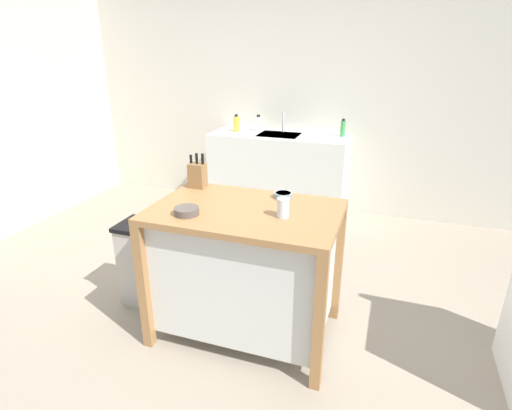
# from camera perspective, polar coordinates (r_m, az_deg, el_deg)

# --- Properties ---
(ground_plane) EXTENTS (6.25, 6.25, 0.00)m
(ground_plane) POSITION_cam_1_polar(r_m,az_deg,el_deg) (3.07, -4.42, -14.66)
(ground_plane) COLOR gray
(ground_plane) RESTS_ON ground
(wall_back) EXTENTS (5.25, 0.10, 2.60)m
(wall_back) POSITION_cam_1_polar(r_m,az_deg,el_deg) (4.71, 6.60, 15.14)
(wall_back) COLOR beige
(wall_back) RESTS_ON ground
(wall_left) EXTENTS (0.10, 2.90, 2.60)m
(wall_left) POSITION_cam_1_polar(r_m,az_deg,el_deg) (4.82, -31.10, 12.46)
(wall_left) COLOR beige
(wall_left) RESTS_ON ground
(kitchen_island) EXTENTS (1.14, 0.74, 0.89)m
(kitchen_island) POSITION_cam_1_polar(r_m,az_deg,el_deg) (2.62, -1.44, -8.51)
(kitchen_island) COLOR #9E7042
(kitchen_island) RESTS_ON ground
(knife_block) EXTENTS (0.11, 0.09, 0.24)m
(knife_block) POSITION_cam_1_polar(r_m,az_deg,el_deg) (2.82, -8.23, 4.22)
(knife_block) COLOR olive
(knife_block) RESTS_ON kitchen_island
(bowl_ceramic_small) EXTENTS (0.12, 0.12, 0.03)m
(bowl_ceramic_small) POSITION_cam_1_polar(r_m,az_deg,el_deg) (2.62, 3.87, 1.42)
(bowl_ceramic_small) COLOR gray
(bowl_ceramic_small) RESTS_ON kitchen_island
(bowl_stoneware_deep) EXTENTS (0.15, 0.15, 0.04)m
(bowl_stoneware_deep) POSITION_cam_1_polar(r_m,az_deg,el_deg) (2.39, -9.75, -0.80)
(bowl_stoneware_deep) COLOR #564C47
(bowl_stoneware_deep) RESTS_ON kitchen_island
(drinking_cup) EXTENTS (0.07, 0.07, 0.11)m
(drinking_cup) POSITION_cam_1_polar(r_m,az_deg,el_deg) (2.31, 3.83, -0.41)
(drinking_cup) COLOR silver
(drinking_cup) RESTS_ON kitchen_island
(trash_bin) EXTENTS (0.36, 0.28, 0.63)m
(trash_bin) POSITION_cam_1_polar(r_m,az_deg,el_deg) (3.11, -15.12, -7.93)
(trash_bin) COLOR #B7B2A8
(trash_bin) RESTS_ON ground
(sink_counter) EXTENTS (1.50, 0.60, 0.92)m
(sink_counter) POSITION_cam_1_polar(r_m,az_deg,el_deg) (4.58, 3.20, 4.34)
(sink_counter) COLOR silver
(sink_counter) RESTS_ON ground
(sink_faucet) EXTENTS (0.02, 0.02, 0.22)m
(sink_faucet) POSITION_cam_1_polar(r_m,az_deg,el_deg) (4.58, 3.84, 11.62)
(sink_faucet) COLOR #B7BCC1
(sink_faucet) RESTS_ON sink_counter
(bottle_spray_cleaner) EXTENTS (0.07, 0.07, 0.18)m
(bottle_spray_cleaner) POSITION_cam_1_polar(r_m,az_deg,el_deg) (4.63, 0.35, 11.42)
(bottle_spray_cleaner) COLOR white
(bottle_spray_cleaner) RESTS_ON sink_counter
(bottle_dish_soap) EXTENTS (0.05, 0.05, 0.19)m
(bottle_dish_soap) POSITION_cam_1_polar(r_m,az_deg,el_deg) (4.42, 12.15, 10.52)
(bottle_dish_soap) COLOR green
(bottle_dish_soap) RESTS_ON sink_counter
(bottle_hand_soap) EXTENTS (0.06, 0.06, 0.19)m
(bottle_hand_soap) POSITION_cam_1_polar(r_m,az_deg,el_deg) (4.59, -2.78, 11.38)
(bottle_hand_soap) COLOR yellow
(bottle_hand_soap) RESTS_ON sink_counter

